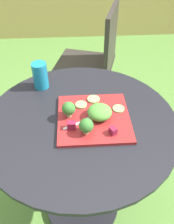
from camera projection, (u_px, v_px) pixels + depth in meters
ground_plane at (83, 205)px, 1.51m from camera, size 12.00×12.00×0.00m
patio_table at (81, 161)px, 1.21m from camera, size 0.82×0.82×0.74m
patio_chair at (96, 57)px, 1.85m from camera, size 0.55×0.55×0.90m
salad_plate at (94, 118)px, 1.01m from camera, size 0.30×0.30×0.01m
drinking_glass at (40, 77)px, 1.15m from camera, size 0.07×0.07×0.13m
fork at (84, 121)px, 0.98m from camera, size 0.15×0.08×0.00m
lettuce_mound at (100, 112)px, 0.99m from camera, size 0.10×0.10×0.05m
broccoli_floret_0 at (69, 109)px, 0.98m from camera, size 0.06×0.06×0.07m
broccoli_floret_1 at (86, 126)px, 0.91m from camera, size 0.06×0.06×0.07m
cucumber_slice_0 at (94, 99)px, 1.09m from camera, size 0.06×0.06×0.01m
cucumber_slice_1 at (81, 105)px, 1.06m from camera, size 0.05×0.05×0.01m
cucumber_slice_2 at (118, 109)px, 1.04m from camera, size 0.05×0.05×0.01m
beet_chunk_0 at (113, 131)px, 0.93m from camera, size 0.03×0.03×0.03m
beet_chunk_1 at (72, 125)px, 0.95m from camera, size 0.03×0.03×0.03m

